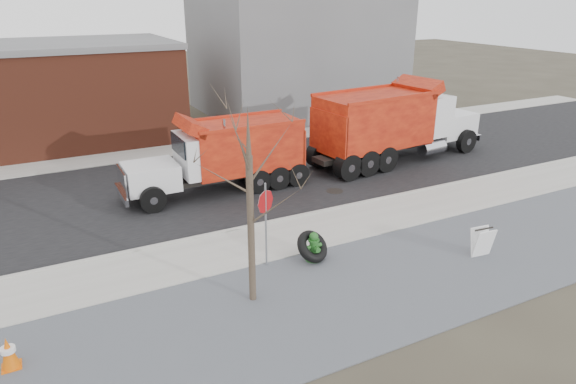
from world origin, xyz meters
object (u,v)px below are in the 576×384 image
truck_tire (312,247)px  dump_truck_red_a (394,121)px  stop_sign (266,210)px  sandwich_board (482,242)px  fire_hydrant (314,248)px  dump_truck_red_b (224,153)px

truck_tire → dump_truck_red_a: dump_truck_red_a is taller
stop_sign → sandwich_board: bearing=-28.7°
fire_hydrant → stop_sign: size_ratio=0.36×
truck_tire → sandwich_board: 5.23m
fire_hydrant → dump_truck_red_b: 6.99m
stop_sign → dump_truck_red_b: (1.18, 6.51, -0.18)m
sandwich_board → dump_truck_red_a: dump_truck_red_a is taller
fire_hydrant → truck_tire: (-0.03, 0.04, 0.03)m
truck_tire → dump_truck_red_b: bearing=91.7°
fire_hydrant → dump_truck_red_a: dump_truck_red_a is taller
truck_tire → dump_truck_red_b: 6.94m
sandwich_board → truck_tire: bearing=161.3°
dump_truck_red_a → fire_hydrant: bearing=-146.3°
fire_hydrant → dump_truck_red_b: bearing=89.4°
stop_sign → fire_hydrant: bearing=-21.4°
fire_hydrant → stop_sign: bearing=162.5°
dump_truck_red_a → truck_tire: bearing=-146.5°
dump_truck_red_a → dump_truck_red_b: size_ratio=1.28×
stop_sign → dump_truck_red_b: size_ratio=0.35×
truck_tire → sandwich_board: size_ratio=1.39×
fire_hydrant → stop_sign: 2.00m
dump_truck_red_a → dump_truck_red_b: 8.64m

